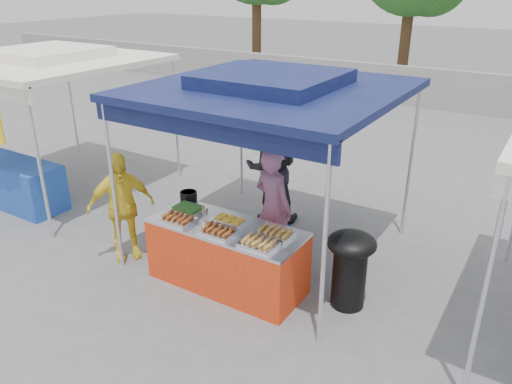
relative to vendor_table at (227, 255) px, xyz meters
The scene contains 20 objects.
ground_plane 0.44m from the vendor_table, 90.00° to the left, with size 80.00×80.00×0.00m, color slate.
back_wall 11.10m from the vendor_table, 90.00° to the left, with size 40.00×0.25×1.20m, color gray.
main_canopy 2.22m from the vendor_table, 90.00° to the left, with size 3.20×3.20×2.57m.
neighbor_stall_left 4.70m from the vendor_table, behind, with size 3.20×3.20×2.57m.
vendor_table is the anchor object (origin of this frame).
food_tray_fl 0.77m from the vendor_table, 158.07° to the right, with size 0.42×0.30×0.07m.
food_tray_fm 0.51m from the vendor_table, 78.85° to the right, with size 0.42×0.30×0.07m.
food_tray_fr 0.80m from the vendor_table, 20.36° to the right, with size 0.42×0.30×0.07m.
food_tray_bl 0.81m from the vendor_table, behind, with size 0.42×0.30×0.07m.
food_tray_bm 0.47m from the vendor_table, 98.39° to the left, with size 0.42×0.30×0.07m.
food_tray_br 0.80m from the vendor_table, ahead, with size 0.42×0.30×0.07m.
cooking_pot 1.06m from the vendor_table, 158.56° to the left, with size 0.23×0.23×0.14m, color black.
skewer_cup 0.54m from the vendor_table, 134.20° to the right, with size 0.08×0.08×0.10m, color silver.
wok_burner 1.56m from the vendor_table, 15.58° to the left, with size 0.58×0.58×0.98m.
crate_left 0.87m from the vendor_table, 126.78° to the left, with size 0.49×0.34×0.29m, color #1635B7.
crate_right 0.86m from the vendor_table, 78.28° to the left, with size 0.46×0.32×0.28m, color #1635B7.
crate_stacked 0.81m from the vendor_table, 78.28° to the left, with size 0.46×0.32×0.28m, color #1635B7.
vendor_woman 0.90m from the vendor_table, 73.66° to the left, with size 0.61×0.40×1.68m, color #9B638C.
helper_man 2.07m from the vendor_table, 103.71° to the left, with size 0.86×0.67×1.77m, color black.
customer_person 1.69m from the vendor_table, behind, with size 0.91×0.38×1.56m, color yellow.
Camera 1 is at (3.24, -4.57, 3.67)m, focal length 35.00 mm.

